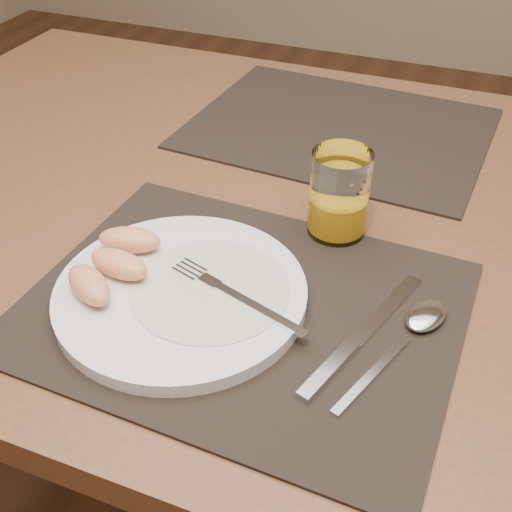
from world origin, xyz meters
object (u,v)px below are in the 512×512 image
object	(u,v)px
spoon	(418,324)
juice_glass	(339,198)
placemat_near	(242,307)
fork	(227,291)
table	(289,249)
knife	(354,342)
placemat_far	(339,128)
plate	(181,294)

from	to	relation	value
spoon	juice_glass	distance (m)	0.19
placemat_near	spoon	world-z (taller)	spoon
fork	juice_glass	size ratio (longest dim) A/B	1.60
table	spoon	world-z (taller)	spoon
table	placemat_near	distance (m)	0.24
knife	juice_glass	bearing A→B (deg)	111.28
fork	table	bearing A→B (deg)	91.08
table	spoon	size ratio (longest dim) A/B	7.47
placemat_near	placemat_far	size ratio (longest dim) A/B	1.00
table	juice_glass	size ratio (longest dim) A/B	13.05
placemat_far	spoon	size ratio (longest dim) A/B	2.40
juice_glass	placemat_near	bearing A→B (deg)	-108.04
placemat_near	knife	xyz separation A→B (m)	(0.13, -0.01, 0.00)
placemat_near	spoon	distance (m)	0.18
placemat_far	knife	size ratio (longest dim) A/B	2.10
fork	knife	xyz separation A→B (m)	(0.14, -0.01, -0.02)
spoon	juice_glass	world-z (taller)	juice_glass
knife	juice_glass	size ratio (longest dim) A/B	2.00
plate	juice_glass	distance (m)	0.22
placemat_near	plate	xyz separation A→B (m)	(-0.06, -0.01, 0.01)
fork	spoon	bearing A→B (deg)	10.96
plate	knife	bearing A→B (deg)	0.80
spoon	juice_glass	size ratio (longest dim) A/B	1.75
placemat_far	juice_glass	xyz separation A→B (m)	(0.07, -0.27, 0.05)
spoon	juice_glass	bearing A→B (deg)	133.05
placemat_far	knife	world-z (taller)	knife
placemat_far	plate	size ratio (longest dim) A/B	1.67
table	knife	size ratio (longest dim) A/B	6.52
plate	placemat_far	bearing A→B (deg)	84.00
placemat_near	spoon	bearing A→B (deg)	11.17
placemat_far	knife	distance (m)	0.47
fork	spoon	world-z (taller)	fork
fork	knife	world-z (taller)	fork
placemat_near	placemat_far	distance (m)	0.44
placemat_far	plate	bearing A→B (deg)	-96.00
placemat_far	fork	xyz separation A→B (m)	(0.00, -0.44, 0.02)
table	placemat_far	xyz separation A→B (m)	(0.00, 0.22, 0.09)
placemat_far	fork	distance (m)	0.44
knife	juice_glass	xyz separation A→B (m)	(-0.07, 0.18, 0.04)
juice_glass	table	bearing A→B (deg)	146.02
placemat_far	spoon	world-z (taller)	spoon
placemat_near	fork	distance (m)	0.03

